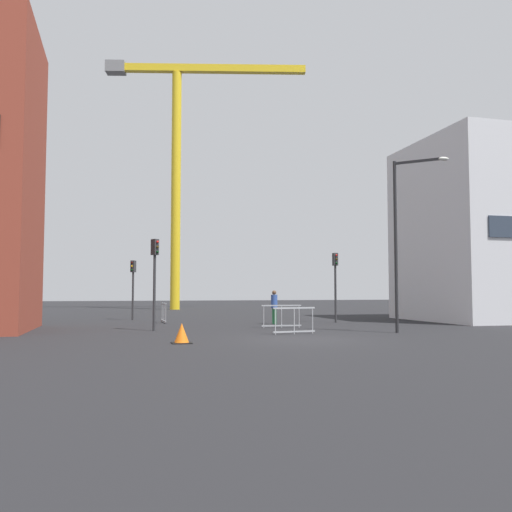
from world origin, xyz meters
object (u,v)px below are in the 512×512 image
(streetlamp_tall, at_px, (403,229))
(traffic_light_median, at_px, (133,280))
(traffic_light_far, at_px, (155,269))
(traffic_light_crosswalk, at_px, (335,276))
(pedestrian_walking, at_px, (274,304))
(traffic_cone_by_barrier, at_px, (182,334))
(construction_crane, at_px, (182,143))

(streetlamp_tall, height_order, traffic_light_median, streetlamp_tall)
(traffic_light_far, relative_size, traffic_light_crosswalk, 1.05)
(traffic_light_far, bearing_deg, pedestrian_walking, 27.59)
(traffic_light_far, relative_size, traffic_cone_by_barrier, 5.98)
(traffic_cone_by_barrier, bearing_deg, traffic_light_far, 94.92)
(construction_crane, height_order, streetlamp_tall, construction_crane)
(construction_crane, relative_size, traffic_light_median, 6.64)
(traffic_light_crosswalk, bearing_deg, streetlamp_tall, -91.38)
(traffic_light_median, distance_m, traffic_cone_by_barrier, 15.44)
(traffic_cone_by_barrier, bearing_deg, traffic_light_crosswalk, 45.89)
(streetlamp_tall, distance_m, traffic_light_crosswalk, 7.97)
(construction_crane, relative_size, traffic_cone_by_barrier, 35.15)
(streetlamp_tall, height_order, traffic_cone_by_barrier, streetlamp_tall)
(streetlamp_tall, relative_size, pedestrian_walking, 4.10)
(construction_crane, xyz_separation_m, traffic_cone_by_barrier, (-3.65, -33.12, -15.50))
(streetlamp_tall, height_order, traffic_light_crosswalk, streetlamp_tall)
(streetlamp_tall, xyz_separation_m, traffic_cone_by_barrier, (-9.42, -2.14, -4.02))
(traffic_light_far, xyz_separation_m, pedestrian_walking, (6.44, 3.36, -1.67))
(streetlamp_tall, relative_size, traffic_light_crosswalk, 1.88)
(traffic_light_far, height_order, pedestrian_walking, traffic_light_far)
(traffic_light_crosswalk, bearing_deg, traffic_light_median, 153.68)
(traffic_light_far, distance_m, pedestrian_walking, 7.45)
(construction_crane, xyz_separation_m, traffic_light_crosswalk, (5.96, -23.21, -13.23))
(traffic_light_median, bearing_deg, traffic_light_crosswalk, -26.32)
(traffic_light_median, distance_m, pedestrian_walking, 9.33)
(traffic_light_crosswalk, relative_size, pedestrian_walking, 2.18)
(pedestrian_walking, bearing_deg, traffic_cone_by_barrier, -122.30)
(pedestrian_walking, bearing_deg, streetlamp_tall, -64.13)
(traffic_light_crosswalk, height_order, pedestrian_walking, traffic_light_crosswalk)
(traffic_light_far, bearing_deg, traffic_light_median, 94.12)
(construction_crane, distance_m, streetlamp_tall, 33.55)
(construction_crane, bearing_deg, traffic_light_median, -105.14)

